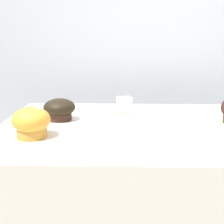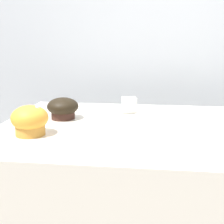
% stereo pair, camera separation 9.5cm
% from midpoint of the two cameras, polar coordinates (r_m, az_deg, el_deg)
% --- Properties ---
extents(wall_back, '(3.20, 0.10, 1.80)m').
position_cam_midpoint_polar(wall_back, '(1.56, 10.10, 3.29)').
color(wall_back, '#B2B7BC').
rests_on(wall_back, ground).
extents(muffin_front_center, '(0.10, 0.10, 0.09)m').
position_cam_midpoint_polar(muffin_front_center, '(0.88, -11.86, -1.56)').
color(muffin_front_center, '#C08333').
rests_on(muffin_front_center, display_counter).
extents(muffin_back_right, '(0.10, 0.10, 0.07)m').
position_cam_midpoint_polar(muffin_back_right, '(1.05, -6.43, 0.68)').
color(muffin_back_right, '#39221A').
rests_on(muffin_back_right, display_counter).
extents(price_card, '(0.06, 0.05, 0.06)m').
position_cam_midpoint_polar(price_card, '(1.11, 5.59, 1.22)').
color(price_card, white).
rests_on(price_card, display_counter).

